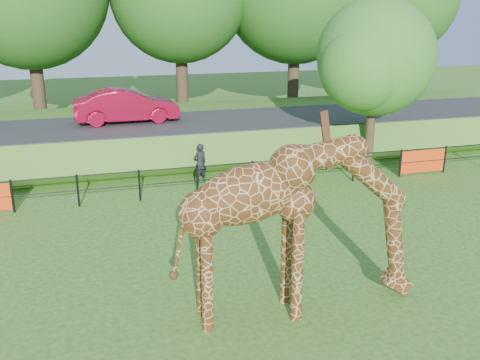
% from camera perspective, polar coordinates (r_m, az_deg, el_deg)
% --- Properties ---
extents(ground, '(90.00, 90.00, 0.00)m').
position_cam_1_polar(ground, '(11.78, 3.63, -14.08)').
color(ground, '#2D5B16').
rests_on(ground, ground).
extents(giraffe, '(5.40, 1.18, 3.83)m').
position_cam_1_polar(giraffe, '(11.14, 6.46, -5.00)').
color(giraffe, '#4E2A10').
rests_on(giraffe, ground).
extents(perimeter_fence, '(28.07, 0.10, 1.10)m').
position_cam_1_polar(perimeter_fence, '(18.62, -4.55, -0.04)').
color(perimeter_fence, black).
rests_on(perimeter_fence, ground).
extents(embankment, '(40.00, 9.00, 1.30)m').
position_cam_1_polar(embankment, '(25.75, -7.94, 5.05)').
color(embankment, '#2D5B16').
rests_on(embankment, ground).
extents(road, '(40.00, 5.00, 0.12)m').
position_cam_1_polar(road, '(24.15, -7.49, 5.95)').
color(road, '#29292B').
rests_on(road, embankment).
extents(car_red, '(4.58, 1.73, 1.49)m').
position_cam_1_polar(car_red, '(24.35, -12.01, 7.75)').
color(car_red, '#A50B2A').
rests_on(car_red, road).
extents(visitor, '(0.63, 0.52, 1.48)m').
position_cam_1_polar(visitor, '(20.05, -4.28, 1.82)').
color(visitor, black).
rests_on(visitor, ground).
extents(tree_east, '(5.40, 4.71, 6.76)m').
position_cam_1_polar(tree_east, '(22.10, 14.41, 12.15)').
color(tree_east, black).
rests_on(tree_east, ground).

